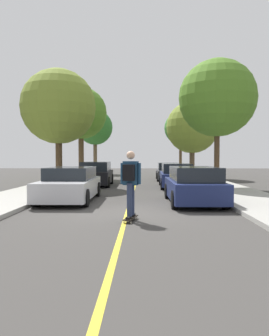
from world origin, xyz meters
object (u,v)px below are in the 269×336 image
object	(u,v)px
fire_hydrant	(213,183)
skateboard	(131,218)
parked_car_left_near	(96,174)
parked_car_right_near	(176,176)
parked_car_right_far	(168,172)
street_tree_left_nearest	(59,107)
skateboarder	(130,180)
street_tree_left_near	(81,113)
parked_car_left_nearest	(70,184)
street_tree_right_near	(192,127)
parked_car_right_nearest	(194,185)
street_tree_right_far	(181,128)
street_tree_right_nearest	(217,98)
street_tree_left_far	(95,128)

from	to	relation	value
fire_hydrant	skateboard	bearing A→B (deg)	-118.67
parked_car_left_near	parked_car_right_near	distance (m)	5.00
parked_car_right_far	street_tree_left_nearest	world-z (taller)	street_tree_left_nearest
parked_car_right_far	skateboarder	distance (m)	15.89
street_tree_left_near	skateboarder	distance (m)	18.06
parked_car_left_nearest	fire_hydrant	xyz separation A→B (m)	(6.37, 2.90, -0.19)
street_tree_left_near	street_tree_right_near	xyz separation A→B (m)	(9.05, 0.48, -1.11)
parked_car_right_far	skateboard	bearing A→B (deg)	-98.24
parked_car_right_nearest	street_tree_left_nearest	bearing A→B (deg)	136.11
street_tree_left_near	street_tree_left_nearest	bearing A→B (deg)	-90.00
street_tree_right_far	fire_hydrant	bearing A→B (deg)	-91.82
street_tree_left_nearest	street_tree_left_near	size ratio (longest dim) A/B	0.94
parked_car_right_nearest	parked_car_right_far	xyz separation A→B (m)	(-0.00, 12.29, -0.04)
parked_car_left_nearest	street_tree_right_nearest	distance (m)	9.41
parked_car_left_nearest	skateboard	xyz separation A→B (m)	(2.60, -4.00, -0.58)
parked_car_right_nearest	street_tree_left_near	bearing A→B (deg)	117.26
parked_car_right_nearest	fire_hydrant	world-z (taller)	parked_car_right_nearest
parked_car_right_far	skateboarder	xyz separation A→B (m)	(-2.28, -15.72, 0.50)
parked_car_left_near	parked_car_right_far	size ratio (longest dim) A/B	0.95
skateboard	street_tree_left_far	bearing A→B (deg)	100.85
parked_car_left_nearest	street_tree_left_far	distance (m)	20.99
street_tree_left_far	skateboarder	world-z (taller)	street_tree_left_far
street_tree_right_near	skateboard	distance (m)	18.39
street_tree_right_nearest	street_tree_left_nearest	bearing A→B (deg)	171.06
parked_car_left_near	street_tree_right_far	size ratio (longest dim) A/B	0.64
street_tree_left_near	street_tree_left_far	distance (m)	7.56
street_tree_left_far	street_tree_right_nearest	xyz separation A→B (m)	(9.05, -15.79, 0.10)
street_tree_right_nearest	parked_car_right_far	bearing A→B (deg)	106.57
parked_car_right_near	street_tree_right_nearest	bearing A→B (deg)	-28.46
skateboarder	parked_car_right_nearest	bearing A→B (deg)	56.38
street_tree_left_nearest	parked_car_right_far	bearing A→B (deg)	38.79
street_tree_left_far	street_tree_left_nearest	bearing A→B (deg)	-90.00
street_tree_left_far	street_tree_left_near	bearing A→B (deg)	-90.00
parked_car_left_nearest	street_tree_right_nearest	bearing A→B (deg)	33.84
parked_car_right_far	street_tree_right_nearest	world-z (taller)	street_tree_right_nearest
fire_hydrant	parked_car_right_far	bearing A→B (deg)	99.69
parked_car_right_near	street_tree_left_far	size ratio (longest dim) A/B	0.66
street_tree_left_nearest	street_tree_right_nearest	world-z (taller)	street_tree_right_nearest
street_tree_left_far	skateboard	size ratio (longest dim) A/B	7.59
skateboard	parked_car_right_nearest	bearing A→B (deg)	56.22
parked_car_right_near	fire_hydrant	world-z (taller)	parked_car_right_near
street_tree_left_nearest	fire_hydrant	xyz separation A→B (m)	(8.46, -3.20, -4.27)
parked_car_right_far	street_tree_left_near	distance (m)	8.46
street_tree_right_near	parked_car_right_near	bearing A→B (deg)	-105.39
street_tree_left_near	skateboard	bearing A→B (deg)	-74.51
parked_car_right_nearest	skateboard	bearing A→B (deg)	-123.78
skateboard	street_tree_left_nearest	bearing A→B (deg)	114.91
street_tree_left_far	fire_hydrant	size ratio (longest dim) A/B	9.42
skateboard	street_tree_right_nearest	bearing A→B (deg)	63.30
skateboard	skateboarder	xyz separation A→B (m)	(-0.01, -0.03, 1.06)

